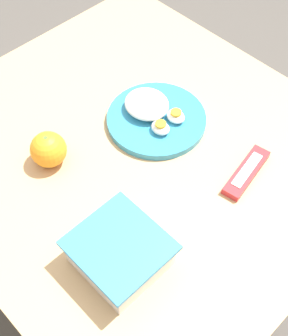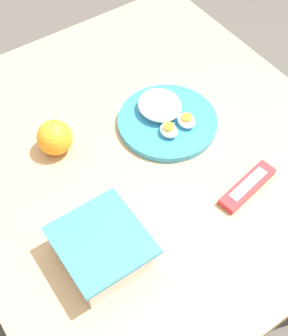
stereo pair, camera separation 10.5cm
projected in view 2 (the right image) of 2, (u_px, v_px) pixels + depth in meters
The scene contains 6 objects.
ground_plane at pixel (143, 274), 1.73m from camera, with size 10.00×10.00×0.00m, color #4C4742.
table at pixel (142, 168), 1.20m from camera, with size 1.00×0.92×0.76m.
food_container at pixel (103, 249), 0.92m from camera, with size 0.17×0.17×0.08m.
orange_fruit at pixel (55, 137), 1.08m from camera, with size 0.08×0.08×0.08m.
rice_plate at pixel (166, 117), 1.15m from camera, with size 0.25×0.25×0.06m.
candy_bar at pixel (247, 186), 1.04m from camera, with size 0.07×0.16×0.02m.
Camera 2 is at (-0.59, 0.40, 1.63)m, focal length 50.00 mm.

